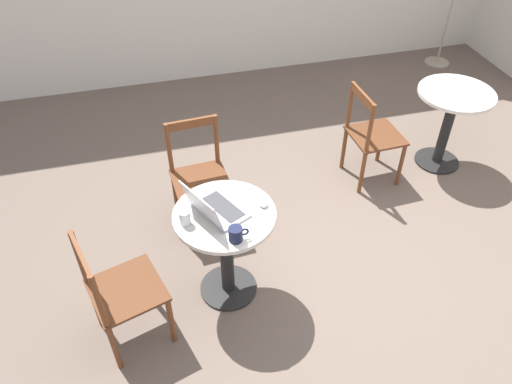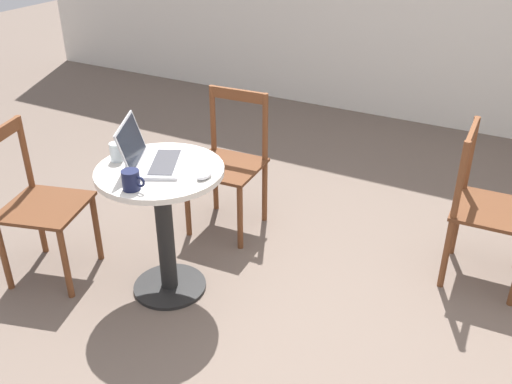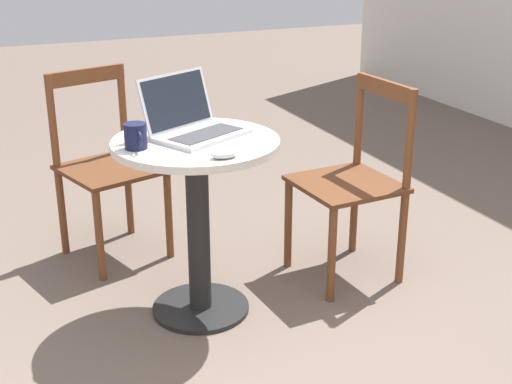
% 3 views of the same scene
% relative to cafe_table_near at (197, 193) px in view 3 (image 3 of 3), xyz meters
% --- Properties ---
extents(cafe_table_near, '(0.65, 0.65, 0.75)m').
position_rel_cafe_table_near_xyz_m(cafe_table_near, '(0.00, 0.00, 0.00)').
color(cafe_table_near, black).
rests_on(cafe_table_near, ground_plane).
extents(chair_near_back, '(0.45, 0.45, 0.89)m').
position_rel_cafe_table_near_xyz_m(chair_near_back, '(-0.05, 0.76, -0.08)').
color(chair_near_back, brown).
rests_on(chair_near_back, ground_plane).
extents(chair_near_left, '(0.52, 0.52, 0.89)m').
position_rel_cafe_table_near_xyz_m(chair_near_left, '(-0.71, -0.21, -0.08)').
color(chair_near_left, brown).
rests_on(chair_near_left, ground_plane).
extents(laptop, '(0.41, 0.44, 0.23)m').
position_rel_cafe_table_near_xyz_m(laptop, '(-0.06, 0.01, 0.27)').
color(laptop, '#B7B7BC').
rests_on(laptop, cafe_table_near).
extents(mouse, '(0.06, 0.10, 0.03)m').
position_rel_cafe_table_near_xyz_m(mouse, '(0.26, 0.02, 0.24)').
color(mouse, '#B7B7BC').
rests_on(mouse, cafe_table_near).
extents(mug, '(0.12, 0.08, 0.10)m').
position_rel_cafe_table_near_xyz_m(mug, '(0.02, -0.24, 0.27)').
color(mug, '#141938').
rests_on(mug, cafe_table_near).
extents(drinking_glass, '(0.07, 0.07, 0.10)m').
position_rel_cafe_table_near_xyz_m(drinking_glass, '(-0.25, -0.03, 0.27)').
color(drinking_glass, silver).
rests_on(drinking_glass, cafe_table_near).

